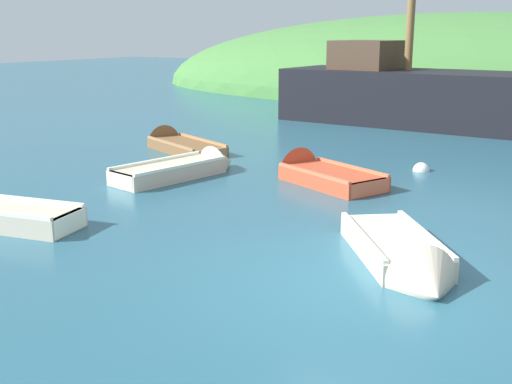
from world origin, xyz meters
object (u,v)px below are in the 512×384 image
Objects in this scene: rowboat_outer_left at (186,170)px; rowboat_far at (316,176)px; rowboat_center at (404,261)px; rowboat_outer_right at (176,146)px; buoy_white at (421,171)px; sailing_ship at (454,106)px.

rowboat_far is at bearing -58.45° from rowboat_outer_left.
rowboat_center is 0.83× the size of rowboat_outer_right.
rowboat_center is 7.13m from buoy_white.
rowboat_outer_right is at bearing -160.92° from rowboat_center.
rowboat_center is at bearing 153.16° from rowboat_far.
rowboat_far is at bearing -90.12° from sailing_ship.
rowboat_center reaches higher than buoy_white.
buoy_white is (-1.97, 6.85, -0.11)m from rowboat_center.
rowboat_outer_left reaches higher than buoy_white.
sailing_ship is 4.35× the size of rowboat_outer_right.
rowboat_far reaches higher than rowboat_center.
rowboat_outer_right reaches higher than buoy_white.
buoy_white is at bearing -42.94° from rowboat_outer_left.
rowboat_outer_right reaches higher than rowboat_center.
rowboat_far reaches higher than buoy_white.
rowboat_center is at bearing -73.92° from buoy_white.
rowboat_outer_left is (-3.02, -1.21, 0.01)m from rowboat_far.
rowboat_far is 5.73m from rowboat_outer_right.
rowboat_far is (-3.74, 4.41, 0.00)m from rowboat_center.
rowboat_outer_left is 8.58× the size of buoy_white.
rowboat_outer_right is 7.38m from buoy_white.
sailing_ship reaches higher than rowboat_outer_left.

